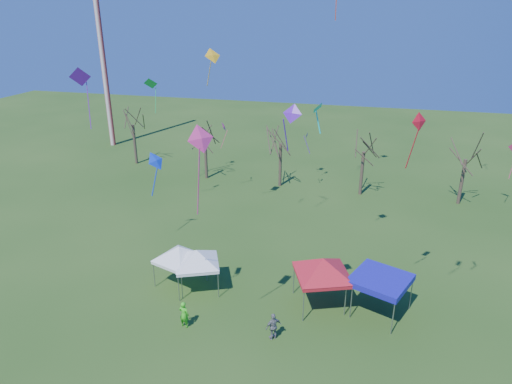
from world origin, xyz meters
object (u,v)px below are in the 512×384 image
at_px(tree_4, 469,143).
at_px(tent_blue, 380,280).
at_px(tree_1, 205,127).
at_px(tent_red, 323,262).
at_px(tree_2, 281,128).
at_px(tent_white_mid, 197,253).
at_px(tent_white_west, 179,249).
at_px(person_grey, 273,326).
at_px(person_green, 184,314).
at_px(radio_mast, 102,51).
at_px(tree_0, 131,111).
at_px(tree_3, 365,136).

relative_size(tree_4, tent_blue, 1.89).
bearing_deg(tree_1, tent_red, -53.18).
height_order(tree_1, tree_2, tree_2).
xyz_separation_m(tent_white_mid, tent_blue, (11.71, 0.34, -0.41)).
bearing_deg(tree_1, tent_white_west, -74.40).
bearing_deg(tent_red, tent_blue, 2.33).
distance_m(person_grey, person_green, 5.34).
xyz_separation_m(tree_1, tree_4, (26.12, -0.65, 0.27)).
bearing_deg(tent_white_mid, tent_blue, 1.68).
height_order(radio_mast, person_grey, radio_mast).
height_order(tree_1, tent_red, tree_1).
bearing_deg(person_grey, tree_1, -103.74).
bearing_deg(tree_1, tree_2, -1.85).
relative_size(tree_2, person_grey, 4.86).
height_order(tree_0, tent_white_west, tree_0).
distance_m(radio_mast, tent_red, 44.98).
distance_m(radio_mast, tent_blue, 47.65).
xyz_separation_m(tree_1, tent_red, (15.23, -20.34, -2.63)).
relative_size(tree_2, tent_white_mid, 2.29).
relative_size(tree_0, tree_2, 1.03).
bearing_deg(person_grey, tent_white_mid, -73.55).
height_order(tree_1, tree_3, tree_3).
bearing_deg(person_grey, tree_0, -91.40).
bearing_deg(tent_white_mid, tent_red, 1.41).
relative_size(tree_2, tent_white_west, 2.29).
bearing_deg(tree_1, tree_4, -1.42).
bearing_deg(tree_1, tree_0, 164.82).
relative_size(tent_white_west, person_grey, 2.12).
bearing_deg(tree_3, tree_1, 177.94).
distance_m(tree_2, person_grey, 25.01).
bearing_deg(tent_blue, tree_0, 141.47).
xyz_separation_m(radio_mast, tree_2, (25.63, -9.62, -6.21)).
distance_m(tree_2, tent_red, 21.43).
distance_m(tree_0, tent_white_west, 28.19).
distance_m(tree_1, tent_white_west, 21.34).
xyz_separation_m(radio_mast, tent_blue, (35.96, -29.55, -10.19)).
bearing_deg(tree_0, tree_4, -5.34).
bearing_deg(person_green, tree_4, -119.04).
bearing_deg(tree_2, person_grey, -79.09).
xyz_separation_m(tree_2, tent_white_west, (-2.72, -20.06, -3.60)).
bearing_deg(tent_blue, tent_white_mid, -178.32).
bearing_deg(person_green, person_grey, -168.50).
height_order(tree_0, tent_red, tree_0).
xyz_separation_m(tree_0, tent_red, (25.31, -23.08, -3.32)).
bearing_deg(tree_0, tent_red, -42.36).
relative_size(tree_3, tent_white_west, 2.21).
height_order(radio_mast, tree_0, radio_mast).
bearing_deg(person_green, radio_mast, -44.98).
bearing_deg(person_grey, tree_4, -161.03).
bearing_deg(tent_blue, radio_mast, 140.58).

